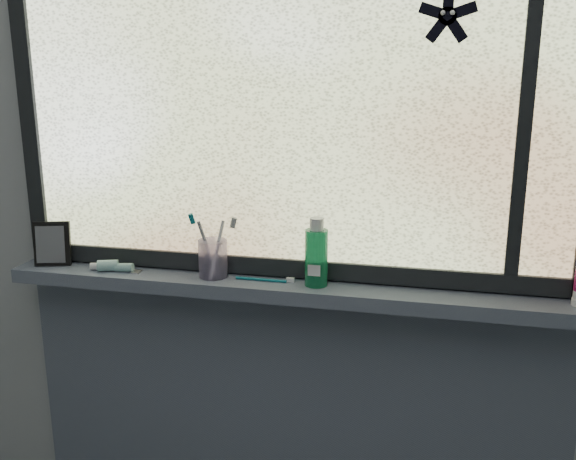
# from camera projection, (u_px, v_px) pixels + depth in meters

# --- Properties ---
(wall_back) EXTENTS (3.00, 0.01, 2.50)m
(wall_back) POSITION_uv_depth(u_px,v_px,m) (290.00, 196.00, 1.79)
(wall_back) COLOR #9EA3A8
(wall_back) RESTS_ON ground
(windowsill) EXTENTS (1.62, 0.14, 0.04)m
(windowsill) POSITION_uv_depth(u_px,v_px,m) (284.00, 289.00, 1.78)
(windowsill) COLOR #515A6C
(windowsill) RESTS_ON wall_back
(sill_apron) EXTENTS (1.62, 0.02, 0.98)m
(sill_apron) POSITION_uv_depth(u_px,v_px,m) (288.00, 440.00, 1.97)
(sill_apron) COLOR #515A6C
(sill_apron) RESTS_ON floor
(window_pane) EXTENTS (1.50, 0.01, 1.00)m
(window_pane) POSITION_uv_depth(u_px,v_px,m) (288.00, 94.00, 1.70)
(window_pane) COLOR silver
(window_pane) RESTS_ON wall_back
(frame_bottom) EXTENTS (1.60, 0.03, 0.05)m
(frame_bottom) POSITION_uv_depth(u_px,v_px,m) (287.00, 267.00, 1.81)
(frame_bottom) COLOR black
(frame_bottom) RESTS_ON windowsill
(frame_left) EXTENTS (0.05, 0.03, 1.10)m
(frame_left) POSITION_uv_depth(u_px,v_px,m) (28.00, 91.00, 1.86)
(frame_left) COLOR black
(frame_left) RESTS_ON wall_back
(frame_mullion) EXTENTS (0.03, 0.03, 1.00)m
(frame_mullion) POSITION_uv_depth(u_px,v_px,m) (527.00, 97.00, 1.56)
(frame_mullion) COLOR black
(frame_mullion) RESTS_ON wall_back
(starfish_sticker) EXTENTS (0.15, 0.02, 0.15)m
(starfish_sticker) POSITION_uv_depth(u_px,v_px,m) (448.00, 16.00, 1.55)
(starfish_sticker) COLOR black
(starfish_sticker) RESTS_ON window_pane
(vanity_mirror) EXTENTS (0.12, 0.08, 0.13)m
(vanity_mirror) POSITION_uv_depth(u_px,v_px,m) (52.00, 244.00, 1.92)
(vanity_mirror) COLOR black
(vanity_mirror) RESTS_ON windowsill
(toothpaste_tube) EXTENTS (0.19, 0.09, 0.03)m
(toothpaste_tube) POSITION_uv_depth(u_px,v_px,m) (114.00, 266.00, 1.87)
(toothpaste_tube) COLOR silver
(toothpaste_tube) RESTS_ON windowsill
(toothbrush_cup) EXTENTS (0.11, 0.11, 0.11)m
(toothbrush_cup) POSITION_uv_depth(u_px,v_px,m) (213.00, 258.00, 1.81)
(toothbrush_cup) COLOR #AD9DD0
(toothbrush_cup) RESTS_ON windowsill
(toothbrush_lying) EXTENTS (0.18, 0.02, 0.01)m
(toothbrush_lying) POSITION_uv_depth(u_px,v_px,m) (261.00, 279.00, 1.79)
(toothbrush_lying) COLOR #0C6371
(toothbrush_lying) RESTS_ON windowsill
(mouthwash_bottle) EXTENTS (0.07, 0.07, 0.16)m
(mouthwash_bottle) POSITION_uv_depth(u_px,v_px,m) (316.00, 252.00, 1.73)
(mouthwash_bottle) COLOR #1B8C55
(mouthwash_bottle) RESTS_ON windowsill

